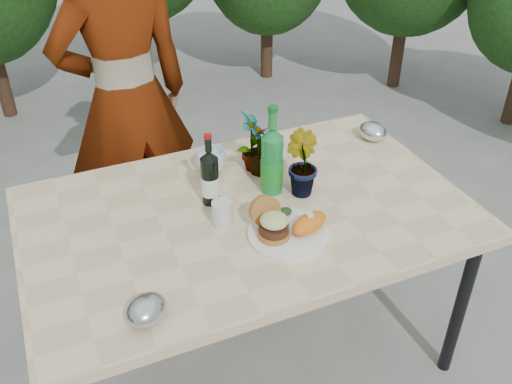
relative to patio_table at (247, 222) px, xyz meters
name	(u,v)px	position (x,y,z in m)	size (l,w,h in m)	color
ground	(249,348)	(0.00, 0.00, -0.69)	(80.00, 80.00, 0.00)	slate
patio_table	(247,222)	(0.00, 0.00, 0.00)	(1.60, 1.00, 0.75)	beige
dinner_plate	(288,234)	(0.07, -0.19, 0.06)	(0.28, 0.28, 0.01)	white
burger_stack	(272,222)	(0.02, -0.17, 0.12)	(0.11, 0.16, 0.11)	#B7722D
sweet_potato	(309,223)	(0.14, -0.21, 0.10)	(0.15, 0.08, 0.06)	orange
grilled_veg	(281,213)	(0.09, -0.10, 0.09)	(0.08, 0.05, 0.03)	olive
wine_bottle	(210,178)	(-0.10, 0.10, 0.16)	(0.07, 0.07, 0.28)	black
sparkling_water	(272,161)	(0.13, 0.08, 0.19)	(0.09, 0.09, 0.35)	#167C33
plastic_cup	(222,214)	(-0.11, -0.05, 0.10)	(0.07, 0.07, 0.10)	silver
seedling_left	(252,142)	(0.12, 0.25, 0.19)	(0.13, 0.09, 0.26)	#20531C
seedling_mid	(301,164)	(0.23, 0.03, 0.18)	(0.14, 0.11, 0.25)	#23511B
seedling_right	(261,149)	(0.15, 0.22, 0.16)	(0.12, 0.12, 0.21)	#1D521C
blue_bowl	(211,161)	(-0.03, 0.30, 0.10)	(0.12, 0.12, 0.09)	silver
foil_packet_left	(146,310)	(-0.47, -0.38, 0.10)	(0.13, 0.11, 0.08)	#ACAEB3
foil_packet_right	(373,131)	(0.71, 0.27, 0.10)	(0.13, 0.11, 0.08)	silver
person	(127,100)	(-0.24, 0.85, 0.17)	(0.63, 0.41, 1.73)	#A77653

